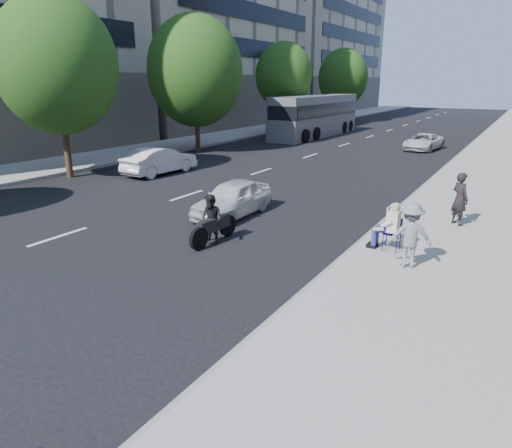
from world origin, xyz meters
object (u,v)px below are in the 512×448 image
Objects in this scene: seated_protester at (389,223)px; white_sedan_near at (233,198)px; jogger at (410,235)px; motorcycle at (212,222)px; white_sedan_mid at (160,161)px; white_sedan_far at (424,142)px; pedestrian_woman at (460,199)px; bus at (315,116)px.

seated_protester is 5.69m from white_sedan_near.
seated_protester reaches higher than white_sedan_near.
jogger is (0.75, -0.93, 0.07)m from seated_protester.
jogger reaches higher than motorcycle.
motorcycle is (8.31, -6.95, -0.03)m from white_sedan_mid.
white_sedan_mid reaches higher than white_sedan_far.
pedestrian_woman reaches higher than motorcycle.
jogger is 5.33m from motorcycle.
jogger is 4.29m from pedestrian_woman.
bus reaches higher than jogger.
white_sedan_near is at bearing 170.05° from seated_protester.
white_sedan_mid is at bearing -45.96° from jogger.
white_sedan_far is at bearing 99.17° from seated_protester.
pedestrian_woman is at bearing -54.78° from bus.
white_sedan_near is (-6.86, -2.35, -0.37)m from pedestrian_woman.
bus is at bearing 117.92° from seated_protester.
jogger is 6.64m from white_sedan_near.
pedestrian_woman is 0.14× the size of bus.
jogger is at bearing -71.77° from white_sedan_far.
motorcycle is (-4.52, -1.68, -0.24)m from seated_protester.
jogger is 0.78× the size of motorcycle.
seated_protester is 4.83m from motorcycle.
bus reaches higher than motorcycle.
motorcycle is at bearing 143.27° from white_sedan_mid.
pedestrian_woman is 0.43× the size of white_sedan_far.
jogger is at bearing 158.65° from white_sedan_mid.
jogger is 0.97× the size of pedestrian_woman.
white_sedan_mid is 10.84m from motorcycle.
jogger is 0.39× the size of white_sedan_mid.
seated_protester is at bearing 25.86° from motorcycle.
seated_protester is 3.56m from pedestrian_woman.
bus reaches higher than white_sedan_near.
white_sedan_far is 1.88× the size of motorcycle.
bus is (-13.71, 25.39, 0.69)m from jogger.
motorcycle is at bearing -68.85° from white_sedan_near.
pedestrian_woman is 7.65m from motorcycle.
motorcycle reaches higher than white_sedan_mid.
white_sedan_far is (-4.58, 17.28, -0.44)m from pedestrian_woman.
seated_protester is at bearing 108.47° from pedestrian_woman.
pedestrian_woman is 17.89m from white_sedan_far.
pedestrian_woman is at bearing -118.16° from jogger.
white_sedan_near is 19.76m from white_sedan_far.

